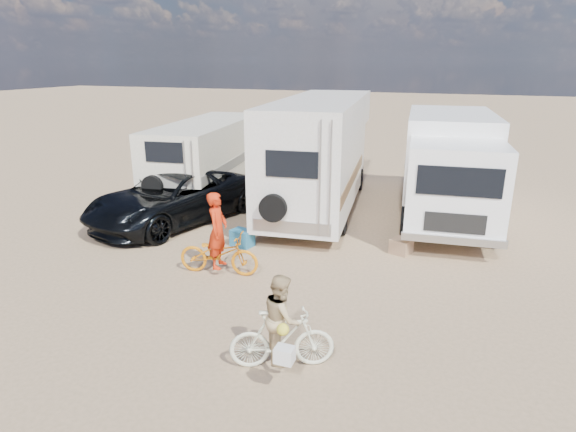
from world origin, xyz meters
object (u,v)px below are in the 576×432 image
at_px(cooler, 242,238).
at_px(rv_left, 208,159).
at_px(rider_woman, 282,327).
at_px(box_truck, 449,169).
at_px(rider_man, 218,237).
at_px(crate, 401,246).
at_px(bike_parked, 480,218).
at_px(bike_man, 219,254).
at_px(dark_suv, 174,197).
at_px(rv_main, 321,154).
at_px(bike_woman, 282,339).

bearing_deg(cooler, rv_left, 140.73).
bearing_deg(rider_woman, rv_left, 11.64).
relative_size(box_truck, rider_man, 4.06).
distance_m(rv_left, rider_man, 7.43).
bearing_deg(crate, box_truck, 75.90).
height_order(box_truck, rider_man, box_truck).
xyz_separation_m(rv_left, bike_parked, (9.74, -0.93, -0.94)).
height_order(box_truck, rider_woman, box_truck).
distance_m(bike_man, crate, 4.86).
relative_size(rider_woman, crate, 3.02).
bearing_deg(rv_left, cooler, -59.37).
distance_m(dark_suv, crate, 7.16).
bearing_deg(rider_man, rider_woman, -146.02).
bearing_deg(bike_parked, rider_man, 154.07).
bearing_deg(rv_main, box_truck, -4.20).
height_order(rv_main, rv_left, rv_main).
height_order(rider_man, crate, rider_man).
bearing_deg(bike_man, bike_parked, -56.85).
bearing_deg(bike_parked, dark_suv, 126.36).
bearing_deg(bike_woman, cooler, 8.61).
height_order(bike_man, bike_woman, bike_woman).
bearing_deg(cooler, crate, 25.94).
relative_size(rider_woman, bike_parked, 0.93).
height_order(rv_left, rider_woman, rv_left).
relative_size(box_truck, cooler, 12.83).
bearing_deg(dark_suv, rider_man, -27.30).
distance_m(bike_parked, crate, 3.22).
distance_m(rv_left, crate, 8.62).
bearing_deg(crate, bike_woman, -101.43).
xyz_separation_m(box_truck, bike_woman, (-2.06, -9.32, -1.11)).
height_order(dark_suv, bike_parked, dark_suv).
relative_size(rv_left, bike_man, 3.53).
distance_m(rider_man, crate, 4.90).
height_order(rv_left, rider_man, rv_left).
bearing_deg(rv_main, bike_man, -103.11).
bearing_deg(dark_suv, bike_woman, -29.03).
bearing_deg(bike_woman, rider_man, 19.39).
distance_m(bike_woman, bike_parked, 8.89).
bearing_deg(rider_woman, crate, -35.39).
distance_m(bike_man, rider_woman, 4.04).
relative_size(rv_left, rider_woman, 4.58).
distance_m(bike_man, rider_man, 0.41).
distance_m(bike_woman, rider_man, 4.05).
xyz_separation_m(box_truck, rider_man, (-4.83, -6.39, -0.72)).
bearing_deg(bike_man, rv_left, 22.03).
bearing_deg(rv_main, bike_woman, -84.02).
relative_size(box_truck, crate, 15.11).
bearing_deg(rider_woman, rider_man, 19.39).
relative_size(rv_main, box_truck, 1.17).
xyz_separation_m(rv_left, bike_woman, (6.63, -9.26, -0.84)).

